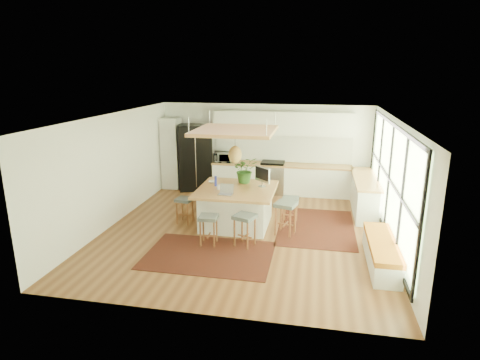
% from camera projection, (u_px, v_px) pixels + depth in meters
% --- Properties ---
extents(floor, '(7.00, 7.00, 0.00)m').
position_uv_depth(floor, '(244.00, 230.00, 9.62)').
color(floor, brown).
rests_on(floor, ground).
extents(ceiling, '(7.00, 7.00, 0.00)m').
position_uv_depth(ceiling, '(245.00, 117.00, 8.91)').
color(ceiling, white).
rests_on(ceiling, ground).
extents(wall_back, '(6.50, 0.00, 6.50)m').
position_uv_depth(wall_back, '(265.00, 148.00, 12.57)').
color(wall_back, white).
rests_on(wall_back, ground).
extents(wall_front, '(6.50, 0.00, 6.50)m').
position_uv_depth(wall_front, '(201.00, 234.00, 5.95)').
color(wall_front, white).
rests_on(wall_front, ground).
extents(wall_left, '(0.00, 7.00, 7.00)m').
position_uv_depth(wall_left, '(114.00, 169.00, 9.87)').
color(wall_left, white).
rests_on(wall_left, ground).
extents(wall_right, '(0.00, 7.00, 7.00)m').
position_uv_depth(wall_right, '(393.00, 183.00, 8.66)').
color(wall_right, white).
rests_on(wall_right, ground).
extents(window_wall, '(0.10, 6.20, 2.60)m').
position_uv_depth(window_wall, '(392.00, 181.00, 8.65)').
color(window_wall, black).
rests_on(window_wall, wall_right).
extents(pantry, '(0.55, 0.60, 2.25)m').
position_uv_depth(pantry, '(172.00, 153.00, 12.88)').
color(pantry, white).
rests_on(pantry, floor).
extents(back_counter_base, '(4.20, 0.60, 0.88)m').
position_uv_depth(back_counter_base, '(281.00, 179.00, 12.41)').
color(back_counter_base, white).
rests_on(back_counter_base, floor).
extents(back_counter_top, '(4.24, 0.64, 0.05)m').
position_uv_depth(back_counter_top, '(281.00, 165.00, 12.29)').
color(back_counter_top, '#B0763E').
rests_on(back_counter_top, back_counter_base).
extents(backsplash, '(4.20, 0.02, 0.80)m').
position_uv_depth(backsplash, '(282.00, 149.00, 12.45)').
color(backsplash, white).
rests_on(backsplash, wall_back).
extents(upper_cabinets, '(4.20, 0.34, 0.70)m').
position_uv_depth(upper_cabinets, '(283.00, 123.00, 12.09)').
color(upper_cabinets, white).
rests_on(upper_cabinets, wall_back).
extents(range, '(0.76, 0.62, 1.00)m').
position_uv_depth(range, '(273.00, 177.00, 12.44)').
color(range, '#A5A5AA').
rests_on(range, floor).
extents(right_counter_base, '(0.60, 2.50, 0.88)m').
position_uv_depth(right_counter_base, '(365.00, 195.00, 10.85)').
color(right_counter_base, white).
rests_on(right_counter_base, floor).
extents(right_counter_top, '(0.64, 2.54, 0.05)m').
position_uv_depth(right_counter_top, '(366.00, 179.00, 10.73)').
color(right_counter_top, '#B0763E').
rests_on(right_counter_top, right_counter_base).
extents(window_bench, '(0.52, 2.00, 0.50)m').
position_uv_depth(window_bench, '(381.00, 253.00, 7.87)').
color(window_bench, white).
rests_on(window_bench, floor).
extents(ceiling_panel, '(1.86, 1.86, 0.80)m').
position_uv_depth(ceiling_panel, '(235.00, 142.00, 9.51)').
color(ceiling_panel, '#B0763E').
rests_on(ceiling_panel, ceiling).
extents(rug_near, '(2.60, 1.80, 0.01)m').
position_uv_depth(rug_near, '(209.00, 255.00, 8.32)').
color(rug_near, black).
rests_on(rug_near, floor).
extents(rug_right, '(1.80, 2.60, 0.01)m').
position_uv_depth(rug_right, '(316.00, 227.00, 9.81)').
color(rug_right, black).
rests_on(rug_right, floor).
extents(fridge, '(1.24, 1.10, 2.07)m').
position_uv_depth(fridge, '(195.00, 160.00, 12.77)').
color(fridge, black).
rests_on(fridge, floor).
extents(island, '(1.85, 1.85, 0.93)m').
position_uv_depth(island, '(237.00, 207.00, 9.86)').
color(island, '#B0763E').
rests_on(island, floor).
extents(stool_near_left, '(0.42, 0.42, 0.67)m').
position_uv_depth(stool_near_left, '(209.00, 229.00, 8.75)').
color(stool_near_left, '#485050').
rests_on(stool_near_left, floor).
extents(stool_near_right, '(0.54, 0.54, 0.72)m').
position_uv_depth(stool_near_right, '(245.00, 231.00, 8.67)').
color(stool_near_right, '#485050').
rests_on(stool_near_right, floor).
extents(stool_right_front, '(0.56, 0.56, 0.77)m').
position_uv_depth(stool_right_front, '(285.00, 220.00, 9.31)').
color(stool_right_front, '#485050').
rests_on(stool_right_front, floor).
extents(stool_right_back, '(0.41, 0.41, 0.66)m').
position_uv_depth(stool_right_back, '(290.00, 209.00, 9.99)').
color(stool_right_back, '#485050').
rests_on(stool_right_back, floor).
extents(stool_left_side, '(0.43, 0.43, 0.65)m').
position_uv_depth(stool_left_side, '(185.00, 209.00, 10.01)').
color(stool_left_side, '#485050').
rests_on(stool_left_side, floor).
extents(laptop, '(0.35, 0.37, 0.25)m').
position_uv_depth(laptop, '(225.00, 190.00, 9.22)').
color(laptop, '#A5A5AA').
rests_on(laptop, island).
extents(monitor, '(0.53, 0.51, 0.50)m').
position_uv_depth(monitor, '(262.00, 176.00, 9.82)').
color(monitor, '#A5A5AA').
rests_on(monitor, island).
extents(microwave, '(0.60, 0.38, 0.38)m').
position_uv_depth(microwave, '(223.00, 156.00, 12.52)').
color(microwave, '#A5A5AA').
rests_on(microwave, back_counter_top).
extents(island_plant, '(0.84, 0.87, 0.52)m').
position_uv_depth(island_plant, '(245.00, 173.00, 10.19)').
color(island_plant, '#1E4C19').
rests_on(island_plant, island).
extents(island_bowl, '(0.22, 0.22, 0.05)m').
position_uv_depth(island_bowl, '(213.00, 182.00, 10.20)').
color(island_bowl, white).
rests_on(island_bowl, island).
extents(island_bottle_0, '(0.07, 0.07, 0.19)m').
position_uv_depth(island_bottle_0, '(215.00, 182.00, 9.91)').
color(island_bottle_0, '#2B34AF').
rests_on(island_bottle_0, island).
extents(island_bottle_1, '(0.07, 0.07, 0.19)m').
position_uv_depth(island_bottle_1, '(219.00, 185.00, 9.64)').
color(island_bottle_1, silver).
rests_on(island_bottle_1, island).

